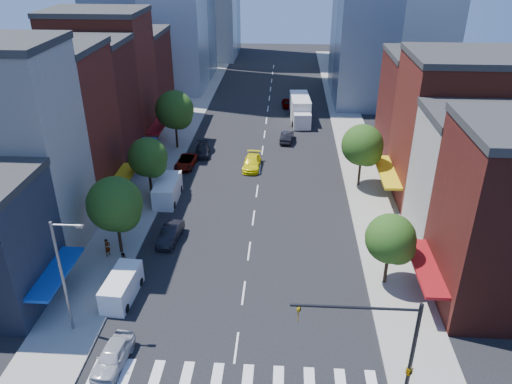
% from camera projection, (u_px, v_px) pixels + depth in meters
% --- Properties ---
extents(ground, '(220.00, 220.00, 0.00)m').
position_uv_depth(ground, '(236.00, 348.00, 34.78)').
color(ground, black).
rests_on(ground, ground).
extents(sidewalk_left, '(5.00, 120.00, 0.15)m').
position_uv_depth(sidewalk_left, '(176.00, 137.00, 70.92)').
color(sidewalk_left, gray).
rests_on(sidewalk_left, ground).
extents(sidewalk_right, '(5.00, 120.00, 0.15)m').
position_uv_depth(sidewalk_right, '(353.00, 141.00, 69.54)').
color(sidewalk_right, gray).
rests_on(sidewalk_right, ground).
extents(crosswalk, '(19.00, 3.00, 0.01)m').
position_uv_depth(crosswalk, '(232.00, 382.00, 32.11)').
color(crosswalk, silver).
rests_on(crosswalk, ground).
extents(bldg_left_1, '(12.00, 8.00, 18.00)m').
position_uv_depth(bldg_left_1, '(3.00, 154.00, 42.46)').
color(bldg_left_1, silver).
rests_on(bldg_left_1, ground).
extents(bldg_left_2, '(12.00, 9.00, 16.00)m').
position_uv_depth(bldg_left_2, '(48.00, 131.00, 50.46)').
color(bldg_left_2, maroon).
rests_on(bldg_left_2, ground).
extents(bldg_left_3, '(12.00, 8.00, 15.00)m').
position_uv_depth(bldg_left_3, '(80.00, 109.00, 58.23)').
color(bldg_left_3, '#4B1812').
rests_on(bldg_left_3, ground).
extents(bldg_left_4, '(12.00, 9.00, 17.00)m').
position_uv_depth(bldg_left_4, '(104.00, 82.00, 65.31)').
color(bldg_left_4, maroon).
rests_on(bldg_left_4, ground).
extents(bldg_left_5, '(12.00, 10.00, 13.00)m').
position_uv_depth(bldg_left_5, '(127.00, 79.00, 74.65)').
color(bldg_left_5, '#4B1812').
rests_on(bldg_left_5, ground).
extents(bldg_right_1, '(12.00, 8.00, 12.00)m').
position_uv_depth(bldg_right_1, '(487.00, 184.00, 44.17)').
color(bldg_right_1, silver).
rests_on(bldg_right_1, ground).
extents(bldg_right_2, '(12.00, 10.00, 15.00)m').
position_uv_depth(bldg_right_2, '(460.00, 132.00, 51.47)').
color(bldg_right_2, maroon).
rests_on(bldg_right_2, ground).
extents(bldg_right_3, '(12.00, 10.00, 13.00)m').
position_uv_depth(bldg_right_3, '(434.00, 111.00, 60.80)').
color(bldg_right_3, '#4B1812').
rests_on(bldg_right_3, ground).
extents(traffic_signal, '(7.24, 2.24, 8.00)m').
position_uv_depth(traffic_signal, '(401.00, 359.00, 28.33)').
color(traffic_signal, black).
rests_on(traffic_signal, sidewalk_right).
extents(streetlight, '(2.25, 0.25, 9.00)m').
position_uv_depth(streetlight, '(64.00, 271.00, 33.90)').
color(streetlight, slate).
rests_on(streetlight, sidewalk_left).
extents(tree_left_near, '(4.80, 4.80, 7.30)m').
position_uv_depth(tree_left_near, '(116.00, 206.00, 42.87)').
color(tree_left_near, black).
rests_on(tree_left_near, sidewalk_left).
extents(tree_left_mid, '(4.20, 4.20, 6.65)m').
position_uv_depth(tree_left_mid, '(149.00, 159.00, 52.78)').
color(tree_left_mid, black).
rests_on(tree_left_mid, sidewalk_left).
extents(tree_left_far, '(5.00, 5.00, 7.75)m').
position_uv_depth(tree_left_far, '(176.00, 111.00, 64.89)').
color(tree_left_far, black).
rests_on(tree_left_far, sidewalk_left).
extents(tree_right_near, '(4.00, 4.00, 6.20)m').
position_uv_depth(tree_right_near, '(392.00, 241.00, 39.24)').
color(tree_right_near, black).
rests_on(tree_right_near, sidewalk_right).
extents(tree_right_far, '(4.60, 4.60, 7.20)m').
position_uv_depth(tree_right_far, '(364.00, 147.00, 54.90)').
color(tree_right_far, black).
rests_on(tree_right_far, sidewalk_right).
extents(parked_car_front, '(2.22, 4.51, 1.48)m').
position_uv_depth(parked_car_front, '(113.00, 356.00, 33.11)').
color(parked_car_front, '#B6B7BB').
rests_on(parked_car_front, ground).
extents(parked_car_second, '(1.97, 4.55, 1.46)m').
position_uv_depth(parked_car_second, '(170.00, 234.00, 46.66)').
color(parked_car_second, black).
rests_on(parked_car_second, ground).
extents(parked_car_third, '(2.37, 4.72, 1.28)m').
position_uv_depth(parked_car_third, '(186.00, 162.00, 61.70)').
color(parked_car_third, '#999999').
rests_on(parked_car_third, ground).
extents(parked_car_rear, '(2.26, 4.56, 1.28)m').
position_uv_depth(parked_car_rear, '(203.00, 150.00, 65.02)').
color(parked_car_rear, black).
rests_on(parked_car_rear, ground).
extents(cargo_van_near, '(2.23, 4.94, 2.06)m').
position_uv_depth(cargo_van_near, '(121.00, 288.00, 39.02)').
color(cargo_van_near, white).
rests_on(cargo_van_near, ground).
extents(cargo_van_far, '(2.26, 5.48, 2.33)m').
position_uv_depth(cargo_van_far, '(167.00, 191.00, 53.55)').
color(cargo_van_far, white).
rests_on(cargo_van_far, ground).
extents(taxi, '(2.22, 5.04, 1.44)m').
position_uv_depth(taxi, '(252.00, 163.00, 61.33)').
color(taxi, '#FAEE0D').
rests_on(taxi, ground).
extents(traffic_car_oncoming, '(1.98, 4.48, 1.43)m').
position_uv_depth(traffic_car_oncoming, '(287.00, 137.00, 69.26)').
color(traffic_car_oncoming, black).
rests_on(traffic_car_oncoming, ground).
extents(traffic_car_far, '(1.98, 4.30, 1.43)m').
position_uv_depth(traffic_car_far, '(287.00, 102.00, 83.48)').
color(traffic_car_far, '#999999').
rests_on(traffic_car_far, ground).
extents(box_truck, '(3.32, 9.29, 3.68)m').
position_uv_depth(box_truck, '(300.00, 110.00, 76.59)').
color(box_truck, silver).
rests_on(box_truck, ground).
extents(pedestrian_near, '(0.63, 0.72, 1.68)m').
position_uv_depth(pedestrian_near, '(107.00, 247.00, 44.16)').
color(pedestrian_near, '#999999').
rests_on(pedestrian_near, sidewalk_left).
extents(pedestrian_far, '(0.66, 0.80, 1.53)m').
position_uv_depth(pedestrian_far, '(123.00, 261.00, 42.51)').
color(pedestrian_far, '#999999').
rests_on(pedestrian_far, sidewalk_left).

